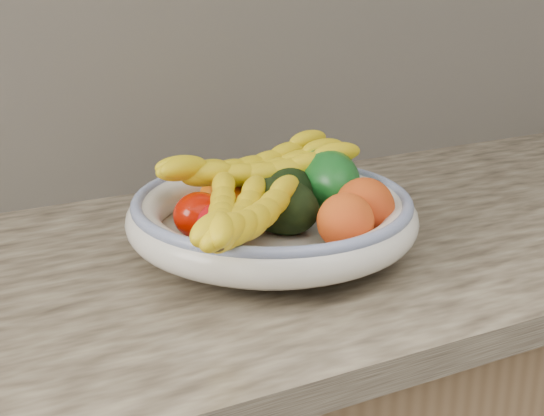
{
  "coord_description": "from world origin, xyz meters",
  "views": [
    {
      "loc": [
        -0.43,
        0.81,
        1.3
      ],
      "look_at": [
        0.0,
        1.66,
        0.96
      ],
      "focal_mm": 50.0,
      "sensor_mm": 36.0,
      "label": 1
    }
  ],
  "objects": [
    {
      "name": "clementine_back_left",
      "position": [
        -0.04,
        1.76,
        0.95
      ],
      "size": [
        0.06,
        0.06,
        0.05
      ],
      "primitive_type": "ellipsoid",
      "rotation": [
        0.0,
        0.0,
        -0.14
      ],
      "color": "orange",
      "rests_on": "fruit_bowl"
    },
    {
      "name": "avocado_center",
      "position": [
        0.01,
        1.65,
        0.96
      ],
      "size": [
        0.12,
        0.13,
        0.08
      ],
      "primitive_type": "ellipsoid",
      "rotation": [
        0.0,
        0.0,
        0.46
      ],
      "color": "black",
      "rests_on": "fruit_bowl"
    },
    {
      "name": "peach_front",
      "position": [
        0.05,
        1.56,
        0.97
      ],
      "size": [
        0.09,
        0.09,
        0.07
      ],
      "primitive_type": "ellipsoid",
      "rotation": [
        0.0,
        0.0,
        -0.35
      ],
      "color": "orange",
      "rests_on": "fruit_bowl"
    },
    {
      "name": "clementine_back_right",
      "position": [
        0.02,
        1.77,
        0.95
      ],
      "size": [
        0.06,
        0.06,
        0.05
      ],
      "primitive_type": "ellipsoid",
      "rotation": [
        0.0,
        0.0,
        -0.04
      ],
      "color": "#DF4804",
      "rests_on": "fruit_bowl"
    },
    {
      "name": "avocado_right",
      "position": [
        0.04,
        1.69,
        0.96
      ],
      "size": [
        0.12,
        0.14,
        0.08
      ],
      "primitive_type": "ellipsoid",
      "rotation": [
        0.0,
        0.0,
        -0.53
      ],
      "color": "black",
      "rests_on": "fruit_bowl"
    },
    {
      "name": "green_mango",
      "position": [
        0.1,
        1.69,
        0.98
      ],
      "size": [
        0.12,
        0.14,
        0.11
      ],
      "primitive_type": "ellipsoid",
      "rotation": [
        0.0,
        0.31,
        -0.12
      ],
      "color": "#0E4F17",
      "rests_on": "fruit_bowl"
    },
    {
      "name": "tomato_near_left",
      "position": [
        -0.09,
        1.62,
        0.96
      ],
      "size": [
        0.09,
        0.09,
        0.06
      ],
      "primitive_type": "ellipsoid",
      "rotation": [
        0.0,
        0.0,
        0.42
      ],
      "color": "#BD0711",
      "rests_on": "fruit_bowl"
    },
    {
      "name": "tomato_left",
      "position": [
        -0.1,
        1.67,
        0.96
      ],
      "size": [
        0.07,
        0.07,
        0.06
      ],
      "primitive_type": "ellipsoid",
      "rotation": [
        0.0,
        0.0,
        -0.07
      ],
      "color": "#A70E00",
      "rests_on": "fruit_bowl"
    },
    {
      "name": "fruit_bowl",
      "position": [
        0.0,
        1.66,
        0.95
      ],
      "size": [
        0.39,
        0.39,
        0.08
      ],
      "color": "silver",
      "rests_on": "kitchen_counter"
    },
    {
      "name": "banana_bunch_back",
      "position": [
        0.01,
        1.73,
        0.99
      ],
      "size": [
        0.31,
        0.12,
        0.09
      ],
      "primitive_type": null,
      "rotation": [
        0.0,
        0.0,
        0.04
      ],
      "color": "yellow",
      "rests_on": "fruit_bowl"
    },
    {
      "name": "peach_right",
      "position": [
        0.1,
        1.59,
        0.97
      ],
      "size": [
        0.1,
        0.1,
        0.08
      ],
      "primitive_type": "ellipsoid",
      "rotation": [
        0.0,
        0.0,
        -0.32
      ],
      "color": "orange",
      "rests_on": "fruit_bowl"
    },
    {
      "name": "clementine_back_mid",
      "position": [
        -0.01,
        1.73,
        0.95
      ],
      "size": [
        0.05,
        0.05,
        0.04
      ],
      "primitive_type": "ellipsoid",
      "rotation": [
        0.0,
        0.0,
        -0.01
      ],
      "color": "#E05804",
      "rests_on": "fruit_bowl"
    },
    {
      "name": "banana_bunch_front",
      "position": [
        -0.09,
        1.57,
        0.98
      ],
      "size": [
        0.27,
        0.31,
        0.08
      ],
      "primitive_type": null,
      "rotation": [
        0.0,
        0.0,
        0.93
      ],
      "color": "yellow",
      "rests_on": "fruit_bowl"
    }
  ]
}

